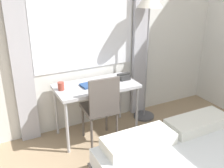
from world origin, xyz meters
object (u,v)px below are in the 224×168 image
Objects in this scene: desk at (96,89)px; mug at (61,86)px; book at (92,84)px; standing_lamp at (149,13)px; telephone at (124,77)px; desk_chair at (101,105)px.

mug is at bearing 174.93° from desk.
desk is 3.64× the size of book.
book is (-0.89, -0.08, -0.82)m from standing_lamp.
standing_lamp is at bearing 5.27° from book.
standing_lamp is 11.23× the size of telephone.
mug is at bearing 149.85° from desk_chair.
mug is (-0.45, 0.04, 0.12)m from desk.
mug is at bearing 177.98° from telephone.
desk is at bearing -5.87° from book.
standing_lamp reaches higher than book.
desk is 6.32× the size of telephone.
telephone reaches higher than book.
book is at bearing 174.13° from desk.
desk_chair reaches higher than book.
standing_lamp is (0.83, 0.09, 0.90)m from desk.
telephone reaches higher than desk.
mug reaches higher than desk.
book is at bearing 98.19° from desk_chair.
mug is (-0.86, 0.03, 0.01)m from telephone.
mug reaches higher than book.
telephone is 1.68× the size of mug.
desk is 10.64× the size of mug.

